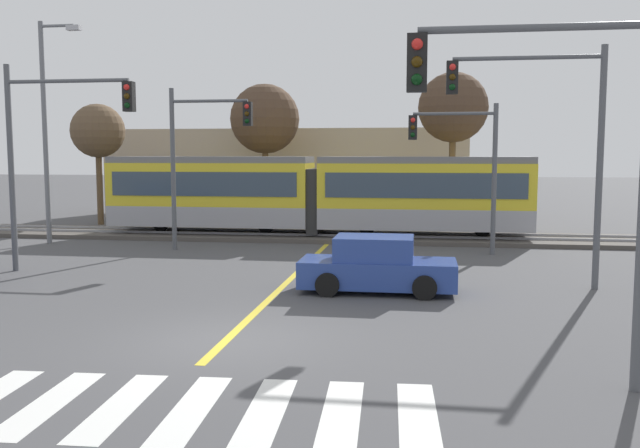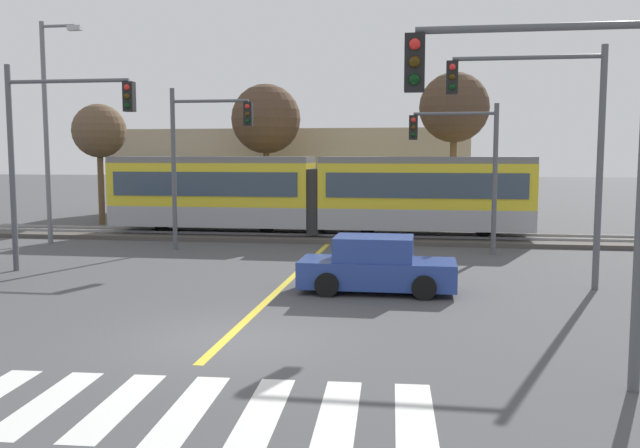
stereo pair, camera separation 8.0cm
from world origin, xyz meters
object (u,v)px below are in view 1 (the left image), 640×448
(traffic_light_mid_right, at_px, (549,127))
(traffic_light_far_left, at_px, (199,145))
(sedan_crossing, at_px, (377,266))
(traffic_light_far_right, at_px, (464,155))
(bare_tree_west, at_px, (265,119))
(traffic_light_mid_left, at_px, (50,136))
(bare_tree_far_west, at_px, (98,132))
(bare_tree_east, at_px, (453,108))
(traffic_light_near_right, at_px, (562,135))
(street_lamp_west, at_px, (48,121))
(light_rail_tram, at_px, (316,192))

(traffic_light_mid_right, distance_m, traffic_light_far_left, 13.24)
(sedan_crossing, xyz_separation_m, traffic_light_mid_right, (4.59, 1.25, 3.76))
(traffic_light_far_right, height_order, bare_tree_west, bare_tree_west)
(traffic_light_far_left, height_order, bare_tree_west, bare_tree_west)
(traffic_light_mid_left, bearing_deg, sedan_crossing, -8.78)
(bare_tree_far_west, xyz_separation_m, bare_tree_east, (18.25, -0.26, 1.02))
(sedan_crossing, distance_m, traffic_light_far_right, 8.48)
(traffic_light_far_right, height_order, traffic_light_mid_right, traffic_light_mid_right)
(sedan_crossing, distance_m, bare_tree_west, 18.68)
(sedan_crossing, relative_size, bare_tree_east, 0.55)
(traffic_light_far_right, relative_size, bare_tree_far_west, 0.88)
(traffic_light_near_right, relative_size, street_lamp_west, 0.67)
(bare_tree_far_west, relative_size, bare_tree_east, 0.83)
(bare_tree_west, relative_size, bare_tree_east, 0.97)
(sedan_crossing, xyz_separation_m, bare_tree_west, (-6.97, 16.64, 4.81))
(light_rail_tram, relative_size, traffic_light_near_right, 3.05)
(light_rail_tram, bearing_deg, bare_tree_west, 123.56)
(bare_tree_far_west, bearing_deg, bare_tree_east, -0.81)
(traffic_light_mid_left, bearing_deg, traffic_light_far_left, 61.33)
(traffic_light_near_right, bearing_deg, light_rail_tram, 110.12)
(light_rail_tram, xyz_separation_m, traffic_light_far_right, (6.15, -3.90, 1.65))
(bare_tree_east, bearing_deg, traffic_light_mid_right, -81.89)
(traffic_light_near_right, relative_size, bare_tree_west, 0.82)
(bare_tree_far_west, distance_m, bare_tree_east, 18.28)
(traffic_light_far_left, distance_m, traffic_light_mid_left, 6.17)
(bare_tree_far_west, bearing_deg, traffic_light_far_left, -45.39)
(light_rail_tram, xyz_separation_m, bare_tree_far_west, (-12.19, 4.07, 2.83))
(light_rail_tram, distance_m, bare_tree_west, 7.23)
(traffic_light_mid_left, bearing_deg, bare_tree_east, 46.49)
(traffic_light_mid_right, bearing_deg, street_lamp_west, 160.00)
(sedan_crossing, height_order, traffic_light_mid_left, traffic_light_mid_left)
(sedan_crossing, distance_m, bare_tree_east, 16.25)
(traffic_light_near_right, relative_size, traffic_light_mid_left, 0.93)
(sedan_crossing, bearing_deg, bare_tree_east, 80.28)
(sedan_crossing, distance_m, traffic_light_far_left, 10.68)
(traffic_light_mid_right, relative_size, traffic_light_mid_left, 1.02)
(light_rail_tram, bearing_deg, traffic_light_far_right, -32.33)
(sedan_crossing, bearing_deg, traffic_light_far_left, 136.34)
(traffic_light_far_right, bearing_deg, light_rail_tram, 147.67)
(light_rail_tram, relative_size, bare_tree_far_west, 2.92)
(sedan_crossing, xyz_separation_m, traffic_light_far_right, (2.69, 7.46, 3.00))
(bare_tree_west, bearing_deg, traffic_light_mid_right, -53.11)
(light_rail_tram, xyz_separation_m, traffic_light_mid_right, (8.05, -10.11, 2.41))
(street_lamp_west, bearing_deg, traffic_light_near_right, -41.04)
(traffic_light_far_left, bearing_deg, bare_tree_west, 87.85)
(traffic_light_near_right, xyz_separation_m, bare_tree_west, (-10.28, 23.78, 1.49))
(street_lamp_west, bearing_deg, traffic_light_far_right, -2.05)
(sedan_crossing, xyz_separation_m, traffic_light_mid_left, (-10.30, 1.59, 3.57))
(light_rail_tram, relative_size, bare_tree_west, 2.52)
(sedan_crossing, height_order, bare_tree_east, bare_tree_east)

